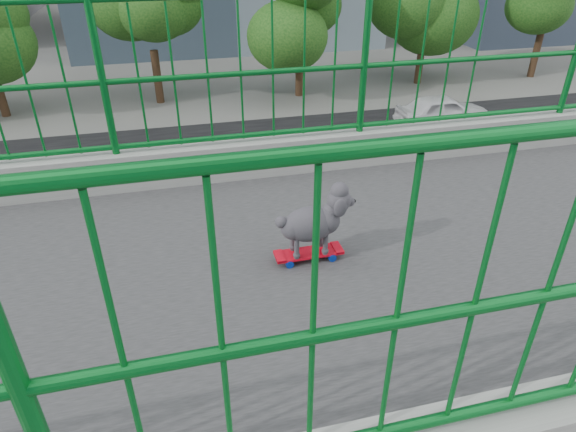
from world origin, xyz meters
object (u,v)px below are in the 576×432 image
(poodle, at_px, (314,221))
(car_3, at_px, (454,138))
(skateboard, at_px, (309,254))
(car_4, at_px, (443,111))
(car_1, at_px, (196,258))

(poodle, bearing_deg, car_3, 143.79)
(skateboard, xyz_separation_m, car_4, (-18.71, 12.37, -6.24))
(poodle, height_order, car_4, poodle)
(skateboard, xyz_separation_m, poodle, (-0.00, 0.03, 0.24))
(car_3, bearing_deg, car_4, -21.45)
(skateboard, height_order, car_3, skateboard)
(skateboard, distance_m, poodle, 0.24)
(car_3, bearing_deg, skateboard, 144.37)
(car_4, bearing_deg, poodle, 146.58)
(car_1, height_order, car_4, car_4)
(poodle, bearing_deg, car_4, 145.94)
(car_1, height_order, car_3, car_1)
(skateboard, distance_m, car_4, 23.28)
(car_1, relative_size, car_3, 0.90)
(poodle, bearing_deg, skateboard, -90.00)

